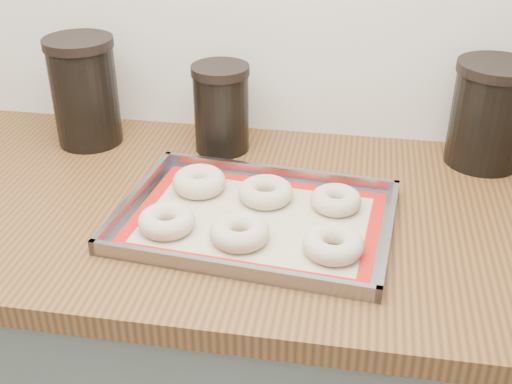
% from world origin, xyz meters
% --- Properties ---
extents(countertop, '(3.06, 0.68, 0.04)m').
position_xyz_m(countertop, '(0.00, 1.68, 0.88)').
color(countertop, brown).
rests_on(countertop, cabinet).
extents(baking_tray, '(0.49, 0.37, 0.03)m').
position_xyz_m(baking_tray, '(-0.00, 1.62, 0.91)').
color(baking_tray, gray).
rests_on(baking_tray, countertop).
extents(baking_mat, '(0.45, 0.33, 0.00)m').
position_xyz_m(baking_mat, '(-0.00, 1.62, 0.90)').
color(baking_mat, '#C6B793').
rests_on(baking_mat, baking_tray).
extents(bagel_front_left, '(0.11, 0.11, 0.03)m').
position_xyz_m(bagel_front_left, '(-0.14, 1.56, 0.92)').
color(bagel_front_left, beige).
rests_on(bagel_front_left, baking_mat).
extents(bagel_front_mid, '(0.13, 0.13, 0.04)m').
position_xyz_m(bagel_front_mid, '(-0.02, 1.55, 0.92)').
color(bagel_front_mid, beige).
rests_on(bagel_front_mid, baking_mat).
extents(bagel_front_right, '(0.12, 0.12, 0.03)m').
position_xyz_m(bagel_front_right, '(0.14, 1.54, 0.92)').
color(bagel_front_right, beige).
rests_on(bagel_front_right, baking_mat).
extents(bagel_back_left, '(0.11, 0.11, 0.04)m').
position_xyz_m(bagel_back_left, '(-0.12, 1.70, 0.92)').
color(bagel_back_left, beige).
rests_on(bagel_back_left, baking_mat).
extents(bagel_back_mid, '(0.12, 0.12, 0.03)m').
position_xyz_m(bagel_back_mid, '(0.00, 1.68, 0.92)').
color(bagel_back_mid, beige).
rests_on(bagel_back_mid, baking_mat).
extents(bagel_back_right, '(0.09, 0.09, 0.03)m').
position_xyz_m(bagel_back_right, '(0.13, 1.68, 0.92)').
color(bagel_back_right, beige).
rests_on(bagel_back_right, baking_mat).
extents(canister_left, '(0.14, 0.14, 0.23)m').
position_xyz_m(canister_left, '(-0.41, 1.88, 1.01)').
color(canister_left, black).
rests_on(canister_left, countertop).
extents(canister_mid, '(0.12, 0.12, 0.18)m').
position_xyz_m(canister_mid, '(-0.12, 1.89, 0.99)').
color(canister_mid, black).
rests_on(canister_mid, countertop).
extents(canister_right, '(0.15, 0.15, 0.21)m').
position_xyz_m(canister_right, '(0.41, 1.92, 1.00)').
color(canister_right, black).
rests_on(canister_right, countertop).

